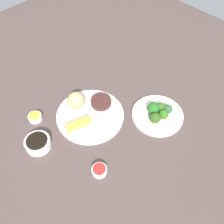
{
  "coord_description": "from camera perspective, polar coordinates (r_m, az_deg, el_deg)",
  "views": [
    {
      "loc": [
        -0.51,
        0.42,
        0.93
      ],
      "look_at": [
        -0.03,
        -0.06,
        0.06
      ],
      "focal_mm": 41.19,
      "sensor_mm": 36.0,
      "label": 1
    }
  ],
  "objects": [
    {
      "name": "rice_scoop",
      "position": [
        1.14,
        -7.96,
        2.54
      ],
      "size": [
        0.08,
        0.08,
        0.08
      ],
      "primitive_type": "sphere",
      "color": "tan",
      "rests_on": "main_plate"
    },
    {
      "name": "soy_sauce_bowl_liquid",
      "position": [
        1.07,
        -16.38,
        -6.11
      ],
      "size": [
        0.09,
        0.09,
        0.0
      ],
      "primitive_type": "cylinder",
      "color": "black",
      "rests_on": "soy_sauce_bowl"
    },
    {
      "name": "tabletop",
      "position": [
        1.13,
        -3.22,
        -2.66
      ],
      "size": [
        2.2,
        2.2,
        0.02
      ],
      "primitive_type": "cube",
      "color": "#52413E",
      "rests_on": "ground"
    },
    {
      "name": "sauce_ramekin_hot_mustard",
      "position": [
        1.17,
        -16.67,
        -1.16
      ],
      "size": [
        0.06,
        0.06,
        0.02
      ],
      "primitive_type": "cylinder",
      "color": "white",
      "rests_on": "tabletop"
    },
    {
      "name": "broccoli_floret_0",
      "position": [
        1.13,
        11.34,
        -0.46
      ],
      "size": [
        0.04,
        0.04,
        0.04
      ],
      "primitive_type": "sphere",
      "color": "#326A1A",
      "rests_on": "broccoli_plate"
    },
    {
      "name": "main_plate",
      "position": [
        1.14,
        -4.81,
        -0.75
      ],
      "size": [
        0.3,
        0.3,
        0.02
      ],
      "primitive_type": "cylinder",
      "color": "white",
      "rests_on": "tabletop"
    },
    {
      "name": "broccoli_plate",
      "position": [
        1.16,
        10.05,
        -0.7
      ],
      "size": [
        0.23,
        0.23,
        0.01
      ],
      "primitive_type": "cylinder",
      "color": "white",
      "rests_on": "tabletop"
    },
    {
      "name": "crab_rangoon_wonton",
      "position": [
        1.1,
        -1.75,
        -2.2
      ],
      "size": [
        0.07,
        0.08,
        0.01
      ],
      "primitive_type": "cube",
      "rotation": [
        0.0,
        0.0,
        0.17
      ],
      "color": "beige",
      "rests_on": "main_plate"
    },
    {
      "name": "broccoli_floret_1",
      "position": [
        1.13,
        9.18,
        0.84
      ],
      "size": [
        0.05,
        0.05,
        0.05
      ],
      "primitive_type": "sphere",
      "color": "#236923",
      "rests_on": "broccoli_plate"
    },
    {
      "name": "soy_sauce_bowl",
      "position": [
        1.08,
        -16.13,
        -6.71
      ],
      "size": [
        0.1,
        0.1,
        0.04
      ],
      "primitive_type": "cylinder",
      "color": "white",
      "rests_on": "tabletop"
    },
    {
      "name": "sauce_ramekin_hot_mustard_liquid",
      "position": [
        1.16,
        -16.83,
        -0.74
      ],
      "size": [
        0.05,
        0.05,
        0.0
      ],
      "primitive_type": "cylinder",
      "color": "gold",
      "rests_on": "sauce_ramekin_hot_mustard"
    },
    {
      "name": "broccoli_floret_4",
      "position": [
        1.15,
        12.3,
        0.68
      ],
      "size": [
        0.04,
        0.04,
        0.04
      ],
      "primitive_type": "sphere",
      "color": "#305B37",
      "rests_on": "broccoli_plate"
    },
    {
      "name": "stir_fry_heap",
      "position": [
        1.16,
        -2.44,
        2.28
      ],
      "size": [
        0.09,
        0.09,
        0.02
      ],
      "primitive_type": "cylinder",
      "color": "#472523",
      "rests_on": "main_plate"
    },
    {
      "name": "broccoli_floret_3",
      "position": [
        1.15,
        10.7,
        1.06
      ],
      "size": [
        0.04,
        0.04,
        0.04
      ],
      "primitive_type": "sphere",
      "color": "#376020",
      "rests_on": "broccoli_plate"
    },
    {
      "name": "sauce_ramekin_sweet_and_sour_liquid",
      "position": [
        0.98,
        -2.86,
        -12.49
      ],
      "size": [
        0.05,
        0.05,
        0.0
      ],
      "primitive_type": "cylinder",
      "color": "red",
      "rests_on": "sauce_ramekin_sweet_and_sour"
    },
    {
      "name": "spring_roll",
      "position": [
        1.09,
        -7.46,
        -2.68
      ],
      "size": [
        0.06,
        0.11,
        0.03
      ],
      "primitive_type": "cube",
      "rotation": [
        0.0,
        0.0,
        1.27
      ],
      "color": "gold",
      "rests_on": "main_plate"
    },
    {
      "name": "sauce_ramekin_sweet_and_sour",
      "position": [
        1.0,
        -2.83,
        -12.84
      ],
      "size": [
        0.06,
        0.06,
        0.02
      ],
      "primitive_type": "cylinder",
      "color": "white",
      "rests_on": "tabletop"
    },
    {
      "name": "broccoli_floret_2",
      "position": [
        1.11,
        9.53,
        -1.29
      ],
      "size": [
        0.05,
        0.05,
        0.05
      ],
      "primitive_type": "sphere",
      "color": "#33561D",
      "rests_on": "broccoli_plate"
    }
  ]
}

